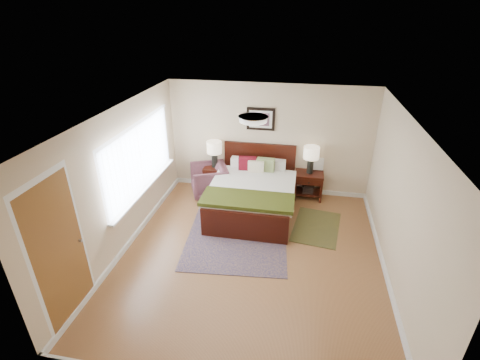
{
  "coord_description": "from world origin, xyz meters",
  "views": [
    {
      "loc": [
        0.7,
        -4.83,
        3.92
      ],
      "look_at": [
        -0.34,
        0.79,
        1.05
      ],
      "focal_mm": 26.0,
      "sensor_mm": 36.0,
      "label": 1
    }
  ],
  "objects_px": {
    "nightstand_right": "(308,183)",
    "lamp_right": "(311,155)",
    "nightstand_left": "(215,172)",
    "rug_persian": "(238,229)",
    "bed": "(253,189)",
    "armchair": "(209,180)",
    "lamp_left": "(214,150)"
  },
  "relations": [
    {
      "from": "lamp_right",
      "to": "nightstand_left",
      "type": "bearing_deg",
      "value": -179.45
    },
    {
      "from": "lamp_left",
      "to": "rug_persian",
      "type": "height_order",
      "value": "lamp_left"
    },
    {
      "from": "lamp_right",
      "to": "rug_persian",
      "type": "xyz_separation_m",
      "value": [
        -1.31,
        -1.56,
        -1.04
      ]
    },
    {
      "from": "bed",
      "to": "nightstand_right",
      "type": "distance_m",
      "value": 1.41
    },
    {
      "from": "lamp_right",
      "to": "armchair",
      "type": "bearing_deg",
      "value": -173.11
    },
    {
      "from": "lamp_left",
      "to": "nightstand_right",
      "type": "bearing_deg",
      "value": -0.33
    },
    {
      "from": "lamp_left",
      "to": "armchair",
      "type": "height_order",
      "value": "lamp_left"
    },
    {
      "from": "nightstand_left",
      "to": "rug_persian",
      "type": "distance_m",
      "value": 1.82
    },
    {
      "from": "nightstand_left",
      "to": "lamp_right",
      "type": "xyz_separation_m",
      "value": [
        2.16,
        0.02,
        0.58
      ]
    },
    {
      "from": "nightstand_left",
      "to": "armchair",
      "type": "distance_m",
      "value": 0.28
    },
    {
      "from": "lamp_left",
      "to": "lamp_right",
      "type": "bearing_deg",
      "value": 0.0
    },
    {
      "from": "lamp_right",
      "to": "armchair",
      "type": "relative_size",
      "value": 0.76
    },
    {
      "from": "nightstand_right",
      "to": "armchair",
      "type": "distance_m",
      "value": 2.25
    },
    {
      "from": "nightstand_left",
      "to": "lamp_right",
      "type": "bearing_deg",
      "value": 0.55
    },
    {
      "from": "nightstand_left",
      "to": "lamp_right",
      "type": "height_order",
      "value": "lamp_right"
    },
    {
      "from": "armchair",
      "to": "rug_persian",
      "type": "distance_m",
      "value": 1.63
    },
    {
      "from": "nightstand_left",
      "to": "rug_persian",
      "type": "height_order",
      "value": "nightstand_left"
    },
    {
      "from": "lamp_left",
      "to": "armchair",
      "type": "relative_size",
      "value": 0.76
    },
    {
      "from": "armchair",
      "to": "bed",
      "type": "bearing_deg",
      "value": 40.47
    },
    {
      "from": "bed",
      "to": "nightstand_right",
      "type": "height_order",
      "value": "bed"
    },
    {
      "from": "bed",
      "to": "nightstand_left",
      "type": "bearing_deg",
      "value": 141.93
    },
    {
      "from": "nightstand_left",
      "to": "nightstand_right",
      "type": "height_order",
      "value": "nightstand_right"
    },
    {
      "from": "armchair",
      "to": "nightstand_right",
      "type": "bearing_deg",
      "value": 73.52
    },
    {
      "from": "nightstand_left",
      "to": "nightstand_right",
      "type": "bearing_deg",
      "value": 0.22
    },
    {
      "from": "lamp_right",
      "to": "armchair",
      "type": "distance_m",
      "value": 2.35
    },
    {
      "from": "lamp_right",
      "to": "rug_persian",
      "type": "distance_m",
      "value": 2.29
    },
    {
      "from": "bed",
      "to": "lamp_right",
      "type": "bearing_deg",
      "value": 35.38
    },
    {
      "from": "bed",
      "to": "lamp_left",
      "type": "height_order",
      "value": "lamp_left"
    },
    {
      "from": "lamp_right",
      "to": "rug_persian",
      "type": "height_order",
      "value": "lamp_right"
    },
    {
      "from": "nightstand_right",
      "to": "lamp_right",
      "type": "height_order",
      "value": "lamp_right"
    },
    {
      "from": "lamp_left",
      "to": "lamp_right",
      "type": "relative_size",
      "value": 1.0
    },
    {
      "from": "nightstand_right",
      "to": "nightstand_left",
      "type": "bearing_deg",
      "value": -179.78
    }
  ]
}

